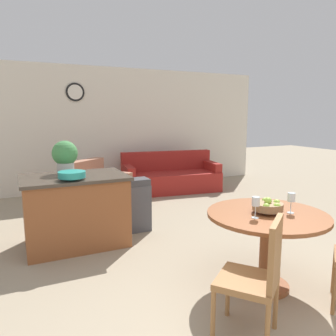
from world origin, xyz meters
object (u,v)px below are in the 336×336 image
at_px(dining_chair_near_left, 258,274).
at_px(armchair, 99,191).
at_px(trash_bin, 138,205).
at_px(couch, 170,178).
at_px(fruit_bowl, 268,206).
at_px(wine_glass_right, 291,198).
at_px(dining_table, 266,230).
at_px(kitchen_island, 76,210).
at_px(potted_plant, 65,156).
at_px(wine_glass_left, 256,202).
at_px(teal_bowl, 72,175).

bearing_deg(dining_chair_near_left, armchair, 54.33).
distance_m(trash_bin, couch, 2.56).
bearing_deg(fruit_bowl, dining_chair_near_left, -136.21).
relative_size(wine_glass_right, couch, 0.09).
xyz_separation_m(fruit_bowl, trash_bin, (-0.55, 2.05, -0.44)).
xyz_separation_m(wine_glass_right, couch, (0.77, 4.20, -0.61)).
relative_size(dining_chair_near_left, fruit_bowl, 3.34).
bearing_deg(dining_table, armchair, 102.32).
height_order(kitchen_island, armchair, kitchen_island).
bearing_deg(dining_table, trash_bin, 105.02).
distance_m(wine_glass_right, potted_plant, 2.79).
distance_m(fruit_bowl, trash_bin, 2.16).
bearing_deg(dining_table, wine_glass_left, -161.26).
bearing_deg(potted_plant, wine_glass_right, -51.78).
height_order(wine_glass_left, kitchen_island, wine_glass_left).
height_order(dining_chair_near_left, potted_plant, potted_plant).
bearing_deg(armchair, dining_table, -116.66).
bearing_deg(trash_bin, dining_chair_near_left, -90.60).
relative_size(dining_chair_near_left, trash_bin, 1.24).
bearing_deg(kitchen_island, potted_plant, 108.78).
distance_m(potted_plant, trash_bin, 1.24).
xyz_separation_m(dining_table, couch, (0.96, 4.11, -0.29)).
height_order(kitchen_island, teal_bowl, teal_bowl).
bearing_deg(trash_bin, potted_plant, 177.17).
bearing_deg(trash_bin, armchair, 98.52).
relative_size(wine_glass_left, armchair, 0.16).
relative_size(kitchen_island, armchair, 1.04).
relative_size(wine_glass_left, kitchen_island, 0.15).
bearing_deg(kitchen_island, fruit_bowl, -52.33).
height_order(fruit_bowl, kitchen_island, kitchen_island).
relative_size(fruit_bowl, wine_glass_left, 1.45).
xyz_separation_m(teal_bowl, trash_bin, (0.97, 0.40, -0.59)).
relative_size(fruit_bowl, couch, 0.13).
xyz_separation_m(teal_bowl, potted_plant, (-0.01, 0.45, 0.17)).
xyz_separation_m(fruit_bowl, armchair, (-0.77, 3.53, -0.53)).
xyz_separation_m(kitchen_island, couch, (2.42, 2.22, -0.17)).
height_order(dining_chair_near_left, wine_glass_left, wine_glass_left).
distance_m(wine_glass_right, trash_bin, 2.32).
bearing_deg(dining_table, fruit_bowl, -93.80).
height_order(teal_bowl, couch, teal_bowl).
bearing_deg(potted_plant, teal_bowl, -89.22).
bearing_deg(kitchen_island, couch, 42.60).
height_order(dining_chair_near_left, fruit_bowl, dining_chair_near_left).
bearing_deg(dining_chair_near_left, wine_glass_right, -7.61).
relative_size(wine_glass_left, teal_bowl, 0.61).
distance_m(dining_chair_near_left, teal_bowl, 2.43).
relative_size(dining_table, wine_glass_right, 5.76).
bearing_deg(wine_glass_right, teal_bowl, 134.70).
height_order(potted_plant, couch, potted_plant).
xyz_separation_m(dining_chair_near_left, wine_glass_left, (0.37, 0.48, 0.37)).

